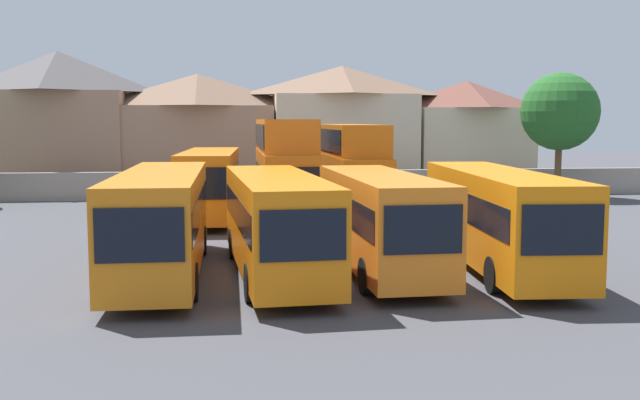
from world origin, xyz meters
name	(u,v)px	position (x,y,z in m)	size (l,w,h in m)	color
ground	(288,209)	(0.00, 18.00, 0.00)	(140.00, 140.00, 0.00)	#424247
depot_boundary_wall	(280,184)	(0.00, 24.30, 0.90)	(56.00, 0.50, 1.80)	gray
bus_1	(162,217)	(-5.56, 0.20, 1.95)	(2.64, 11.87, 3.42)	orange
bus_2	(276,219)	(-1.85, -0.34, 1.90)	(3.19, 11.09, 3.31)	orange
bus_3	(380,216)	(1.62, -0.12, 1.89)	(2.77, 10.22, 3.30)	orange
bus_4	(497,213)	(5.73, -0.02, 1.92)	(3.29, 12.00, 3.36)	orange
bus_5	(210,181)	(-4.30, 13.94, 2.01)	(3.13, 10.83, 3.53)	orange
bus_6	(285,163)	(-0.45, 14.15, 2.89)	(2.69, 10.48, 5.14)	orange
bus_7	(350,165)	(3.04, 14.68, 2.74)	(2.75, 10.23, 4.87)	orange
house_terrace_left	(59,120)	(-15.41, 31.56, 5.12)	(10.09, 8.23, 10.03)	#9E7A60
house_terrace_centre	(198,131)	(-5.50, 31.08, 4.31)	(11.27, 6.85, 8.46)	#9E7A60
house_terrace_right	(342,126)	(5.12, 30.83, 4.63)	(10.76, 7.48, 9.10)	beige
house_terrace_far_right	(466,133)	(14.86, 31.35, 4.12)	(8.98, 7.64, 8.09)	beige
tree_behind_wall	(560,112)	(18.19, 22.30, 5.64)	(5.07, 5.07, 8.20)	brown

